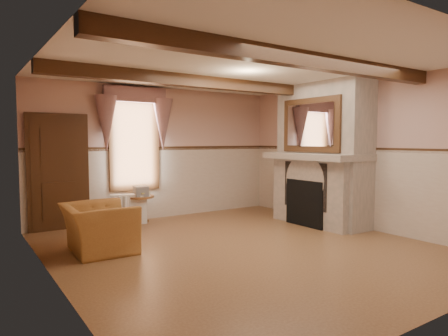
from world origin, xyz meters
TOP-DOWN VIEW (x-y plane):
  - floor at (0.00, 0.00)m, footprint 5.50×6.00m
  - ceiling at (0.00, 0.00)m, footprint 5.50×6.00m
  - wall_back at (0.00, 3.00)m, footprint 5.50×0.02m
  - wall_front at (0.00, -3.00)m, footprint 5.50×0.02m
  - wall_left at (-2.75, 0.00)m, footprint 0.02×6.00m
  - wall_right at (2.75, 0.00)m, footprint 0.02×6.00m
  - wainscot at (0.00, 0.00)m, footprint 5.50×6.00m
  - chair_rail at (0.00, 0.00)m, footprint 5.50×6.00m
  - firebox at (2.00, 0.60)m, footprint 0.20×0.95m
  - armchair at (-1.93, 1.06)m, footprint 1.01×1.14m
  - side_table at (-0.59, 2.70)m, footprint 0.60×0.60m
  - book_stack at (-0.60, 2.67)m, footprint 0.31×0.36m
  - radiator at (-0.84, 2.70)m, footprint 0.72×0.38m
  - bowl at (2.24, 0.80)m, footprint 0.34×0.34m
  - mantel_clock at (2.24, 1.31)m, footprint 0.14×0.24m
  - oil_lamp at (2.24, 1.12)m, footprint 0.11×0.11m
  - candle_red at (2.24, 0.07)m, footprint 0.06×0.06m
  - jar_yellow at (2.24, 0.18)m, footprint 0.06×0.06m
  - fireplace at (2.42, 0.60)m, footprint 0.85×2.00m
  - mantel at (2.24, 0.60)m, footprint 1.05×2.05m
  - overmantel_mirror at (2.06, 0.60)m, footprint 0.06×1.44m
  - door at (-2.10, 2.94)m, footprint 1.10×0.10m
  - window at (-0.60, 2.97)m, footprint 1.06×0.08m
  - window_drapes at (-0.60, 2.88)m, footprint 1.30×0.14m
  - ceiling_beam_front at (0.00, -1.20)m, footprint 5.50×0.18m
  - ceiling_beam_back at (0.00, 1.20)m, footprint 5.50×0.18m

SIDE VIEW (x-z plane):
  - floor at x=0.00m, z-range -0.01..0.01m
  - side_table at x=-0.59m, z-range 0.00..0.55m
  - radiator at x=-0.84m, z-range 0.00..0.60m
  - armchair at x=-1.93m, z-range 0.00..0.72m
  - firebox at x=2.00m, z-range 0.00..0.90m
  - book_stack at x=-0.60m, z-range 0.55..0.75m
  - wainscot at x=0.00m, z-range 0.00..1.50m
  - door at x=-2.10m, z-range 0.00..2.10m
  - mantel at x=2.24m, z-range 1.30..1.42m
  - wall_back at x=0.00m, z-range 0.00..2.80m
  - wall_front at x=0.00m, z-range 0.00..2.80m
  - wall_left at x=-2.75m, z-range 0.00..2.80m
  - wall_right at x=2.75m, z-range 0.00..2.80m
  - fireplace at x=2.42m, z-range 0.00..2.80m
  - bowl at x=2.24m, z-range 1.42..1.50m
  - jar_yellow at x=2.24m, z-range 1.42..1.54m
  - chair_rail at x=0.00m, z-range 1.46..1.54m
  - candle_red at x=2.24m, z-range 1.42..1.58m
  - mantel_clock at x=2.24m, z-range 1.42..1.62m
  - oil_lamp at x=2.24m, z-range 1.42..1.70m
  - window at x=-0.60m, z-range 0.64..2.66m
  - overmantel_mirror at x=2.06m, z-range 1.45..2.49m
  - window_drapes at x=-0.60m, z-range 1.55..2.95m
  - ceiling_beam_front at x=0.00m, z-range 2.60..2.80m
  - ceiling_beam_back at x=0.00m, z-range 2.60..2.80m
  - ceiling at x=0.00m, z-range 2.79..2.80m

